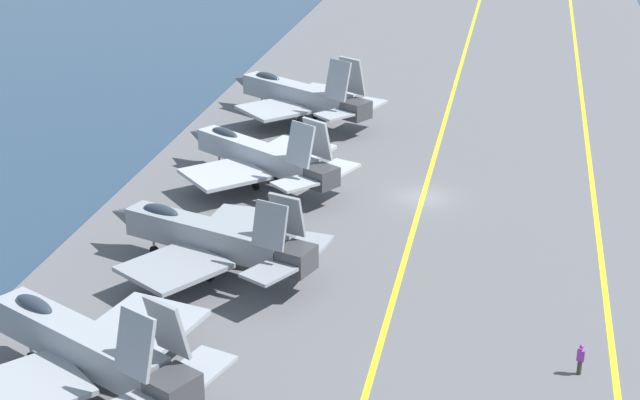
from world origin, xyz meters
The scene contains 9 objects.
ground_plane centered at (0.00, 0.00, 0.00)m, with size 2000.00×2000.00×0.00m, color #23384C.
carrier_deck centered at (0.00, 0.00, 0.20)m, with size 180.76×44.98×0.40m, color #565659.
deck_stripe_foul_line centered at (0.00, -12.37, 0.40)m, with size 162.68×0.36×0.01m, color yellow.
deck_stripe_centerline centered at (0.00, 0.00, 0.40)m, with size 162.68×0.36×0.01m, color yellow.
parked_jet_nearest centered at (-29.02, 13.55, 3.09)m, with size 13.64×15.15×6.57m.
parked_jet_second centered at (-14.72, 11.70, 2.68)m, with size 13.26×15.31×5.87m.
parked_jet_third centered at (0.34, 12.52, 2.64)m, with size 13.23×15.36×6.13m.
parked_jet_fourth centered at (16.40, 13.09, 2.81)m, with size 13.04×15.95×6.66m.
crew_purple_vest centered at (-22.35, -10.39, 1.34)m, with size 0.33×0.42×1.72m.
Camera 1 is at (-67.11, -6.10, 27.69)m, focal length 55.00 mm.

